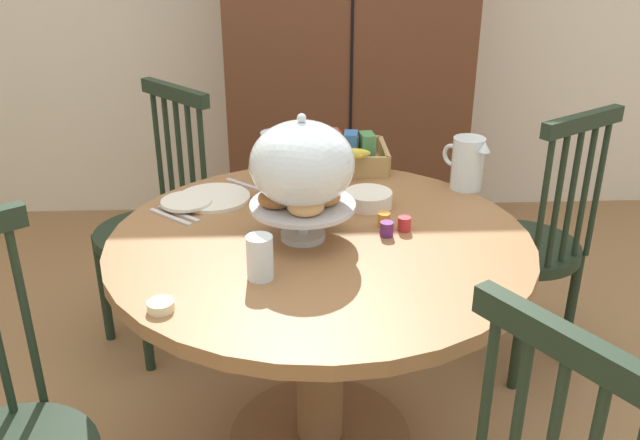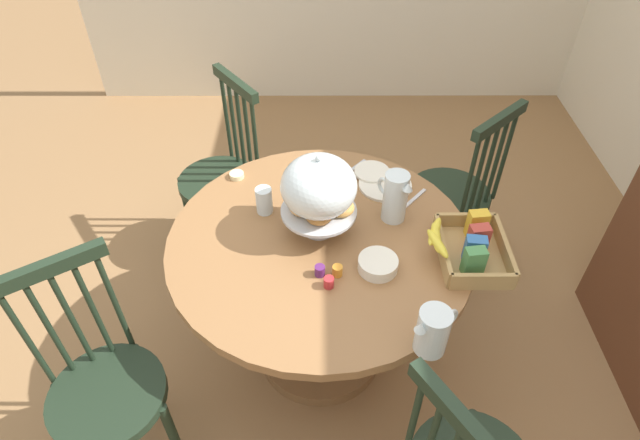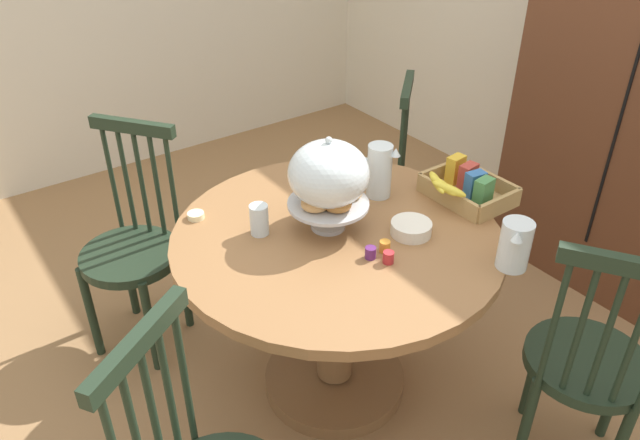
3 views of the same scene
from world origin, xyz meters
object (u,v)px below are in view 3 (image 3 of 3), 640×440
(windsor_chair_facing_door, at_px, (372,185))
(windsor_chair_far_side, at_px, (134,252))
(orange_juice_pitcher, at_px, (379,173))
(butter_dish, at_px, (196,216))
(windsor_chair_by_cabinet, at_px, (587,367))
(cereal_basket, at_px, (466,187))
(china_plate_large, at_px, (344,175))
(china_plate_small, at_px, (323,168))
(drinking_glass, at_px, (259,220))
(dining_table, at_px, (336,284))
(cereal_bowl, at_px, (411,228))
(pastry_stand_with_dome, at_px, (328,177))
(milk_pitcher, at_px, (514,247))

(windsor_chair_facing_door, height_order, windsor_chair_far_side, same)
(orange_juice_pitcher, xyz_separation_m, butter_dish, (-0.25, -0.63, -0.08))
(windsor_chair_by_cabinet, relative_size, cereal_basket, 3.09)
(windsor_chair_by_cabinet, bearing_deg, cereal_basket, 172.69)
(orange_juice_pitcher, xyz_separation_m, china_plate_large, (-0.19, -0.01, -0.09))
(windsor_chair_far_side, height_order, orange_juice_pitcher, windsor_chair_far_side)
(china_plate_large, xyz_separation_m, china_plate_small, (-0.08, -0.05, 0.01))
(cereal_basket, xyz_separation_m, drinking_glass, (-0.25, -0.75, 0.01))
(dining_table, xyz_separation_m, windsor_chair_far_side, (-0.72, -0.50, -0.06))
(windsor_chair_by_cabinet, bearing_deg, cereal_bowl, -157.72)
(windsor_chair_facing_door, bearing_deg, china_plate_small, -66.00)
(pastry_stand_with_dome, height_order, butter_dish, pastry_stand_with_dome)
(china_plate_small, bearing_deg, drinking_glass, -62.07)
(windsor_chair_by_cabinet, relative_size, china_plate_large, 4.43)
(windsor_chair_facing_door, height_order, orange_juice_pitcher, windsor_chair_facing_door)
(cereal_basket, height_order, cereal_bowl, cereal_basket)
(china_plate_large, xyz_separation_m, drinking_glass, (0.16, -0.49, 0.05))
(china_plate_large, xyz_separation_m, cereal_bowl, (0.46, -0.07, 0.02))
(cereal_bowl, height_order, drinking_glass, drinking_glass)
(windsor_chair_facing_door, bearing_deg, butter_dish, -78.29)
(milk_pitcher, height_order, china_plate_small, milk_pitcher)
(orange_juice_pitcher, relative_size, drinking_glass, 1.87)
(china_plate_large, bearing_deg, cereal_bowl, -8.58)
(orange_juice_pitcher, height_order, milk_pitcher, orange_juice_pitcher)
(windsor_chair_by_cabinet, xyz_separation_m, cereal_bowl, (-0.60, -0.24, 0.31))
(cereal_basket, xyz_separation_m, china_plate_large, (-0.40, -0.26, -0.04))
(cereal_basket, bearing_deg, milk_pitcher, -27.41)
(windsor_chair_by_cabinet, xyz_separation_m, orange_juice_pitcher, (-0.87, -0.16, 0.38))
(cereal_basket, bearing_deg, china_plate_large, -147.29)
(orange_juice_pitcher, distance_m, china_plate_large, 0.21)
(pastry_stand_with_dome, relative_size, drinking_glass, 3.13)
(pastry_stand_with_dome, relative_size, china_plate_large, 1.56)
(milk_pitcher, distance_m, drinking_glass, 0.83)
(windsor_chair_far_side, height_order, china_plate_large, windsor_chair_far_side)
(dining_table, distance_m, drinking_glass, 0.39)
(windsor_chair_far_side, distance_m, butter_dish, 0.48)
(china_plate_large, height_order, china_plate_small, china_plate_small)
(orange_juice_pitcher, distance_m, milk_pitcher, 0.59)
(cereal_basket, height_order, butter_dish, cereal_basket)
(windsor_chair_by_cabinet, bearing_deg, china_plate_small, -168.82)
(milk_pitcher, bearing_deg, dining_table, -145.01)
(windsor_chair_far_side, height_order, butter_dish, windsor_chair_far_side)
(orange_juice_pitcher, bearing_deg, milk_pitcher, 4.85)
(windsor_chair_by_cabinet, bearing_deg, china_plate_large, -170.63)
(windsor_chair_far_side, distance_m, cereal_basket, 1.35)
(windsor_chair_far_side, xyz_separation_m, cereal_basket, (0.81, 1.03, 0.33))
(china_plate_small, xyz_separation_m, cereal_bowl, (0.54, -0.02, 0.01))
(windsor_chair_by_cabinet, relative_size, pastry_stand_with_dome, 2.83)
(windsor_chair_far_side, distance_m, china_plate_small, 0.85)
(drinking_glass, bearing_deg, butter_dish, -147.96)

